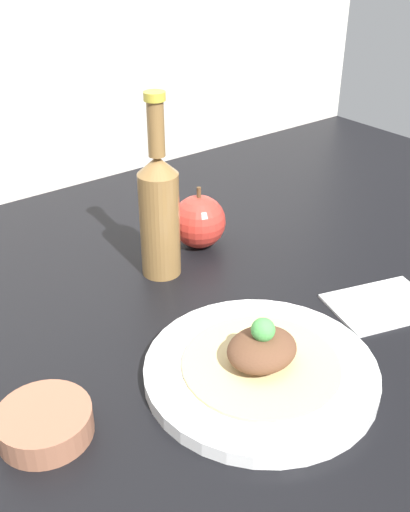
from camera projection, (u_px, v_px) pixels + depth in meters
ground_plane at (185, 328)px, 84.96cm from camera, size 180.00×110.00×4.00cm
plate at (261, 369)px, 72.60cm from camera, size 28.42×28.42×2.19cm
plated_food at (262, 353)px, 71.35cm from camera, size 19.21×19.21×6.76cm
cider_bottle at (159, 210)px, 89.23cm from camera, size 6.09×6.09×28.39cm
apple at (199, 222)px, 99.88cm from camera, size 8.97×8.97×10.69cm
napkin at (382, 304)px, 86.09cm from camera, size 17.33×14.53×0.80cm
dipping_bowl at (45, 423)px, 64.37cm from camera, size 10.37×10.37×3.17cm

